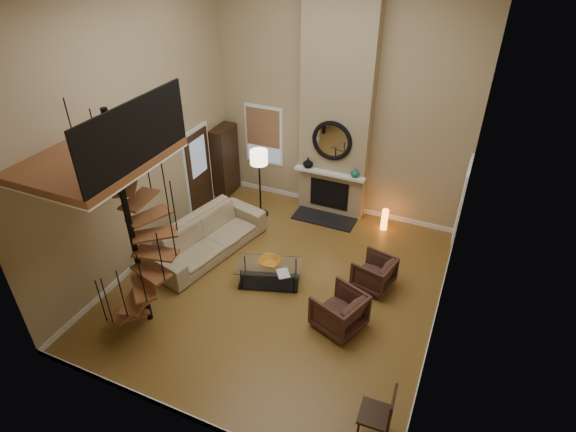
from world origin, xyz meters
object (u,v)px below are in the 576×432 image
at_px(sofa, 208,236).
at_px(armchair_near, 377,274).
at_px(coffee_table, 269,272).
at_px(accent_lamp, 384,220).
at_px(side_chair, 382,413).
at_px(hutch, 225,160).
at_px(floor_lamp, 259,163).
at_px(armchair_far, 342,313).

distance_m(sofa, armchair_near, 3.67).
relative_size(armchair_near, coffee_table, 0.50).
xyz_separation_m(accent_lamp, side_chair, (1.21, -5.13, 0.28)).
bearing_deg(hutch, armchair_near, -24.64).
xyz_separation_m(hutch, sofa, (0.91, -2.38, -0.55)).
bearing_deg(sofa, armchair_near, -72.73).
distance_m(hutch, coffee_table, 3.86).
xyz_separation_m(coffee_table, accent_lamp, (1.63, 2.80, -0.03)).
bearing_deg(coffee_table, accent_lamp, 59.74).
xyz_separation_m(sofa, side_chair, (4.51, -2.76, 0.13)).
bearing_deg(floor_lamp, accent_lamp, 11.64).
xyz_separation_m(coffee_table, floor_lamp, (-1.28, 2.20, 1.13)).
height_order(coffee_table, floor_lamp, floor_lamp).
relative_size(sofa, coffee_table, 1.90).
xyz_separation_m(floor_lamp, accent_lamp, (2.91, 0.60, -1.16)).
relative_size(armchair_near, floor_lamp, 0.42).
height_order(armchair_near, armchair_far, armchair_far).
bearing_deg(floor_lamp, armchair_near, -24.47).
xyz_separation_m(armchair_far, side_chair, (1.14, -1.76, 0.17)).
height_order(hutch, armchair_far, hutch).
distance_m(armchair_near, floor_lamp, 3.75).
bearing_deg(armchair_far, sofa, -85.75).
distance_m(sofa, floor_lamp, 2.08).
relative_size(armchair_near, armchair_far, 0.88).
xyz_separation_m(sofa, accent_lamp, (3.30, 2.37, -0.15)).
bearing_deg(hutch, floor_lamp, -25.08).
height_order(sofa, armchair_near, sofa).
bearing_deg(coffee_table, floor_lamp, 120.21).
height_order(hutch, accent_lamp, hutch).
relative_size(hutch, armchair_far, 2.17).
relative_size(coffee_table, floor_lamp, 0.83).
xyz_separation_m(armchair_near, accent_lamp, (-0.36, 2.09, -0.10)).
height_order(floor_lamp, accent_lamp, floor_lamp).
bearing_deg(hutch, sofa, -69.14).
bearing_deg(accent_lamp, side_chair, -76.70).
height_order(sofa, side_chair, side_chair).
bearing_deg(side_chair, coffee_table, 140.71).
distance_m(coffee_table, accent_lamp, 3.24).
bearing_deg(side_chair, floor_lamp, 132.34).
bearing_deg(floor_lamp, armchair_far, -42.77).
height_order(hutch, side_chair, hutch).
distance_m(accent_lamp, side_chair, 5.28).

